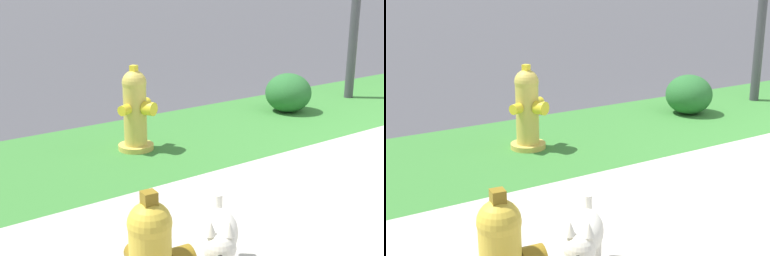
{
  "view_description": "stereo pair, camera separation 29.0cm",
  "coord_description": "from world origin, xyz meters",
  "views": [
    {
      "loc": [
        -4.73,
        -1.96,
        1.54
      ],
      "look_at": [
        -2.44,
        1.18,
        0.4
      ],
      "focal_mm": 50.0,
      "sensor_mm": 36.0,
      "label": 1
    },
    {
      "loc": [
        -4.49,
        -2.12,
        1.54
      ],
      "look_at": [
        -2.44,
        1.18,
        0.4
      ],
      "focal_mm": 50.0,
      "sensor_mm": 36.0,
      "label": 2
    }
  ],
  "objects": [
    {
      "name": "small_white_dog",
      "position": [
        -3.19,
        -0.08,
        0.25
      ],
      "size": [
        0.41,
        0.47,
        0.43
      ],
      "rotation": [
        0.0,
        0.0,
        4.05
      ],
      "color": "silver",
      "rests_on": "ground"
    },
    {
      "name": "grass_verge",
      "position": [
        0.0,
        2.07,
        0.0
      ],
      "size": [
        18.0,
        1.81,
        0.01
      ],
      "primitive_type": "cube",
      "color": "#387A33",
      "rests_on": "ground"
    },
    {
      "name": "fire_hydrant_mid_block",
      "position": [
        -2.45,
        2.03,
        0.37
      ],
      "size": [
        0.39,
        0.37,
        0.77
      ],
      "rotation": [
        0.0,
        0.0,
        3.56
      ],
      "color": "gold",
      "rests_on": "ground"
    },
    {
      "name": "shrub_bush_far_verge",
      "position": [
        -0.36,
        2.19,
        0.22
      ],
      "size": [
        0.52,
        0.52,
        0.44
      ],
      "color": "#28662D",
      "rests_on": "ground"
    }
  ]
}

